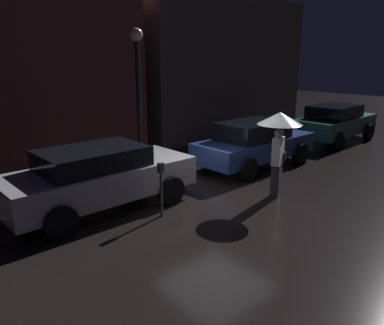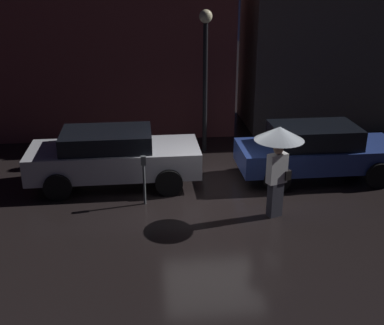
# 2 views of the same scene
# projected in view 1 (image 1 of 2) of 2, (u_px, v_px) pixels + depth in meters

# --- Properties ---
(ground_plane) EXTENTS (60.00, 60.00, 0.00)m
(ground_plane) POSITION_uv_depth(u_px,v_px,m) (216.00, 199.00, 9.47)
(ground_plane) COLOR black
(building_facade_right) EXTENTS (8.98, 3.00, 6.02)m
(building_facade_right) POSITION_uv_depth(u_px,v_px,m) (218.00, 67.00, 17.57)
(building_facade_right) COLOR #564C47
(building_facade_right) RESTS_ON ground
(parked_car_silver) EXTENTS (4.46, 1.95, 1.49)m
(parked_car_silver) POSITION_uv_depth(u_px,v_px,m) (99.00, 176.00, 8.65)
(parked_car_silver) COLOR #B7B7BF
(parked_car_silver) RESTS_ON ground
(parked_car_blue) EXTENTS (4.39, 1.89, 1.50)m
(parked_car_blue) POSITION_uv_depth(u_px,v_px,m) (255.00, 143.00, 12.10)
(parked_car_blue) COLOR navy
(parked_car_blue) RESTS_ON ground
(parked_car_green) EXTENTS (4.39, 1.96, 1.53)m
(parked_car_green) POSITION_uv_depth(u_px,v_px,m) (335.00, 122.00, 15.85)
(parked_car_green) COLOR #1E5638
(parked_car_green) RESTS_ON ground
(pedestrian_with_umbrella) EXTENTS (1.10, 1.10, 2.17)m
(pedestrian_with_umbrella) POSITION_uv_depth(u_px,v_px,m) (279.00, 130.00, 9.24)
(pedestrian_with_umbrella) COLOR #383842
(pedestrian_with_umbrella) RESTS_ON ground
(parking_meter) EXTENTS (0.12, 0.10, 1.25)m
(parking_meter) POSITION_uv_depth(u_px,v_px,m) (161.00, 184.00, 8.23)
(parking_meter) COLOR #4C5154
(parking_meter) RESTS_ON ground
(street_lamp_near) EXTENTS (0.39, 0.39, 4.31)m
(street_lamp_near) POSITION_uv_depth(u_px,v_px,m) (138.00, 76.00, 11.51)
(street_lamp_near) COLOR black
(street_lamp_near) RESTS_ON ground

